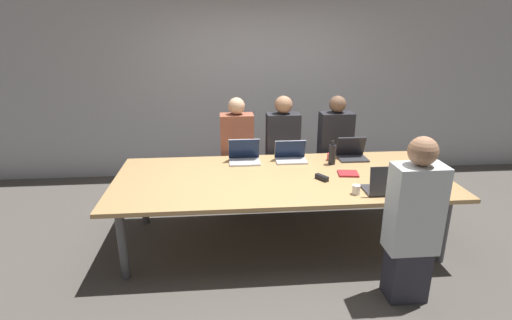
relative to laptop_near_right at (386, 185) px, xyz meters
name	(u,v)px	position (x,y,z in m)	size (l,w,h in m)	color
ground_plane	(280,240)	(-0.89, 0.51, -0.81)	(24.00, 24.00, 0.00)	#4C4742
curtain_wall	(260,82)	(-0.89, 2.64, 0.59)	(12.00, 0.06, 2.80)	#ADADB2
conference_table	(281,181)	(-0.89, 0.51, -0.13)	(3.35, 1.43, 0.73)	tan
laptop_near_right	(386,185)	(0.00, 0.00, 0.00)	(0.36, 0.27, 0.28)	#333338
person_near_right	(413,223)	(0.03, -0.50, -0.12)	(0.40, 0.24, 1.41)	#2D2D38
cup_near_right	(356,190)	(-0.27, 0.01, -0.04)	(0.07, 0.07, 0.09)	white
laptop_far_midleft	(244,155)	(-1.23, 1.01, -0.01)	(0.35, 0.26, 0.26)	#B7B7BC
person_far_midleft	(237,155)	(-1.29, 1.44, -0.14)	(0.40, 0.24, 1.38)	#2D2D38
laptop_far_right	(352,152)	(0.01, 1.01, -0.01)	(0.33, 0.25, 0.25)	#333338
person_far_right	(334,152)	(-0.07, 1.43, -0.14)	(0.40, 0.24, 1.39)	#2D2D38
cup_far_right	(331,157)	(-0.25, 0.98, -0.04)	(0.08, 0.08, 0.08)	red
bottle_far_right	(332,154)	(-0.27, 0.84, 0.04)	(0.08, 0.08, 0.27)	black
laptop_far_center	(291,155)	(-0.70, 1.00, -0.01)	(0.35, 0.23, 0.23)	#B7B7BC
person_far_center	(282,153)	(-0.73, 1.43, -0.13)	(0.40, 0.24, 1.39)	#2D2D38
stapler	(322,178)	(-0.50, 0.38, -0.05)	(0.12, 0.15, 0.05)	black
notebook	(348,174)	(-0.19, 0.51, -0.07)	(0.22, 0.20, 0.02)	maroon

